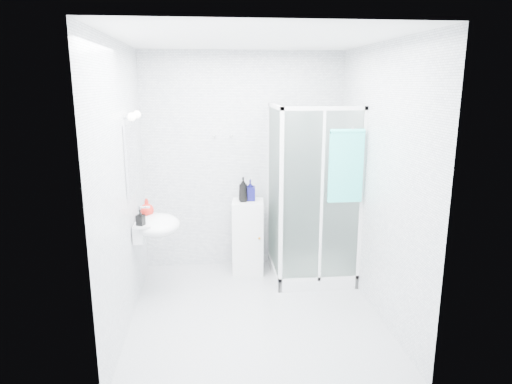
{
  "coord_description": "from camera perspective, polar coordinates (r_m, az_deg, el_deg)",
  "views": [
    {
      "loc": [
        -0.42,
        -4.13,
        2.22
      ],
      "look_at": [
        0.05,
        0.35,
        1.15
      ],
      "focal_mm": 32.0,
      "sensor_mm": 36.0,
      "label": 1
    }
  ],
  "objects": [
    {
      "name": "wall_hooks",
      "position": [
        5.42,
        -4.18,
        6.98
      ],
      "size": [
        0.23,
        0.06,
        0.03
      ],
      "color": "silver",
      "rests_on": "room"
    },
    {
      "name": "soap_dispenser_black",
      "position": [
        4.62,
        -14.24,
        -3.12
      ],
      "size": [
        0.09,
        0.1,
        0.16
      ],
      "primitive_type": "imported",
      "rotation": [
        0.0,
        0.0,
        -0.42
      ],
      "color": "black",
      "rests_on": "wall_basin"
    },
    {
      "name": "shampoo_bottle_a",
      "position": [
        5.29,
        -1.61,
        0.32
      ],
      "size": [
        0.14,
        0.14,
        0.29
      ],
      "primitive_type": "imported",
      "rotation": [
        0.0,
        0.0,
        -0.25
      ],
      "color": "black",
      "rests_on": "storage_cabinet"
    },
    {
      "name": "vanity_lights",
      "position": [
        4.65,
        -15.03,
        9.21
      ],
      "size": [
        0.1,
        0.4,
        0.08
      ],
      "color": "silver",
      "rests_on": "room"
    },
    {
      "name": "soap_dispenser_orange",
      "position": [
        4.92,
        -13.49,
        -1.91
      ],
      "size": [
        0.18,
        0.18,
        0.19
      ],
      "primitive_type": "imported",
      "rotation": [
        0.0,
        0.0,
        0.29
      ],
      "color": "red",
      "rests_on": "wall_basin"
    },
    {
      "name": "shower_enclosure",
      "position": [
        5.32,
        6.22,
        -6.18
      ],
      "size": [
        0.9,
        0.95,
        2.0
      ],
      "color": "silver",
      "rests_on": "ground"
    },
    {
      "name": "wall_basin",
      "position": [
        4.83,
        -12.48,
        -4.11
      ],
      "size": [
        0.46,
        0.56,
        0.35
      ],
      "color": "silver",
      "rests_on": "ground"
    },
    {
      "name": "room",
      "position": [
        4.25,
        -0.18,
        0.86
      ],
      "size": [
        2.4,
        2.6,
        2.6
      ],
      "color": "silver",
      "rests_on": "ground"
    },
    {
      "name": "mirror",
      "position": [
        4.7,
        -15.32,
        4.07
      ],
      "size": [
        0.02,
        0.6,
        0.7
      ],
      "primitive_type": "cube",
      "color": "white",
      "rests_on": "room"
    },
    {
      "name": "shampoo_bottle_b",
      "position": [
        5.35,
        -0.72,
        0.23
      ],
      "size": [
        0.12,
        0.12,
        0.25
      ],
      "primitive_type": "imported",
      "rotation": [
        0.0,
        0.0,
        -0.08
      ],
      "color": "#0E0D52",
      "rests_on": "storage_cabinet"
    },
    {
      "name": "storage_cabinet",
      "position": [
        5.47,
        -1.01,
        -5.63
      ],
      "size": [
        0.4,
        0.41,
        0.88
      ],
      "rotation": [
        0.0,
        0.0,
        -0.1
      ],
      "color": "white",
      "rests_on": "ground"
    },
    {
      "name": "hand_towel",
      "position": [
        4.78,
        11.19,
        3.41
      ],
      "size": [
        0.36,
        0.05,
        0.76
      ],
      "color": "#36CCC2",
      "rests_on": "shower_enclosure"
    }
  ]
}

